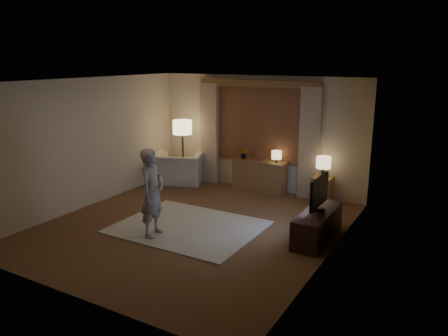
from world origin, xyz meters
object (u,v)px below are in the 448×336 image
Objects in this scene: armchair at (179,168)px; sideboard at (259,177)px; tv_stand at (317,225)px; side_table at (322,190)px; person at (152,193)px.

sideboard is at bearing 166.19° from armchair.
sideboard reaches higher than tv_stand.
armchair reaches higher than side_table.
armchair is at bearing 157.87° from tv_stand.
sideboard is 2.77m from tv_stand.
sideboard is 2.14× the size of side_table.
tv_stand is (1.99, -1.93, -0.10)m from sideboard.
armchair is (-2.03, -0.30, 0.03)m from sideboard.
sideboard is at bearing 178.05° from side_table.
side_table is 0.40× the size of tv_stand.
tv_stand is at bearing -44.21° from sideboard.
side_table is (3.50, 0.25, -0.10)m from armchair.
person reaches higher than sideboard.
person is at bearing -121.98° from side_table.
tv_stand is at bearing -71.02° from person.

